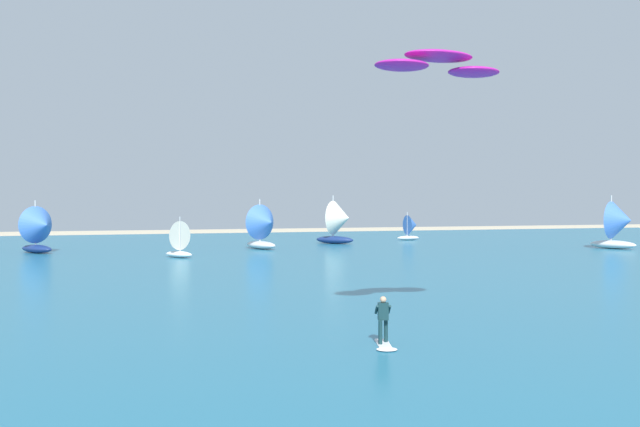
% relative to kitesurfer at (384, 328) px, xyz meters
% --- Properties ---
extents(ocean, '(160.00, 90.00, 0.10)m').
position_rel_kitesurfer_xyz_m(ocean, '(-2.41, 33.49, -0.65)').
color(ocean, '#236B89').
rests_on(ocean, ground).
extents(kitesurfer, '(1.00, 2.03, 1.67)m').
position_rel_kitesurfer_xyz_m(kitesurfer, '(0.00, 0.00, 0.00)').
color(kitesurfer, white).
rests_on(kitesurfer, ocean).
extents(kite, '(5.74, 2.61, 0.84)m').
position_rel_kitesurfer_xyz_m(kite, '(3.29, 2.69, 9.73)').
color(kite, '#B21999').
extents(sailboat_far_left, '(4.37, 4.85, 5.40)m').
position_rel_kitesurfer_xyz_m(sailboat_far_left, '(38.89, 35.85, 1.87)').
color(sailboat_far_left, silver).
rests_on(sailboat_far_left, ocean).
extents(sailboat_anchored_offshore, '(4.82, 4.75, 5.42)m').
position_rel_kitesurfer_xyz_m(sailboat_anchored_offshore, '(14.17, 50.98, 1.88)').
color(sailboat_anchored_offshore, navy).
rests_on(sailboat_anchored_offshore, ocean).
extents(sailboat_trailing, '(3.05, 3.16, 3.53)m').
position_rel_kitesurfer_xyz_m(sailboat_trailing, '(-4.72, 37.89, 1.01)').
color(sailboat_trailing, white).
rests_on(sailboat_trailing, ocean).
extents(sailboat_outermost, '(2.96, 2.52, 3.45)m').
position_rel_kitesurfer_xyz_m(sailboat_outermost, '(24.62, 55.25, 0.98)').
color(sailboat_outermost, silver).
rests_on(sailboat_outermost, ocean).
extents(sailboat_leading, '(4.25, 4.39, 4.91)m').
position_rel_kitesurfer_xyz_m(sailboat_leading, '(-16.49, 45.70, 1.64)').
color(sailboat_leading, navy).
rests_on(sailboat_leading, ocean).
extents(sailboat_mid_right, '(4.02, 4.51, 5.04)m').
position_rel_kitesurfer_xyz_m(sailboat_mid_right, '(4.47, 45.00, 1.70)').
color(sailboat_mid_right, silver).
rests_on(sailboat_mid_right, ocean).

